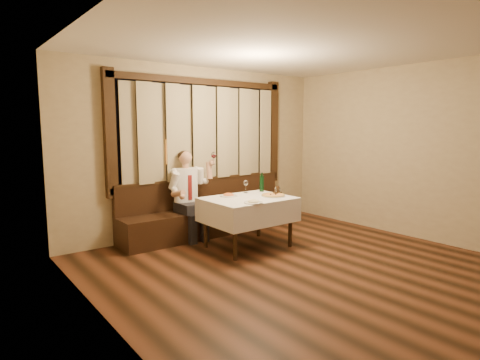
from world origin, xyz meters
TOP-DOWN VIEW (x-y plane):
  - room at (-0.00, 0.97)m, footprint 5.01×6.01m
  - banquette at (0.00, 2.72)m, footprint 3.20×0.61m
  - dining_table at (0.00, 1.70)m, footprint 1.27×0.97m
  - pizza at (0.37, 1.56)m, footprint 0.37×0.37m
  - pasta_red at (-0.16, 1.97)m, footprint 0.27×0.27m
  - pasta_cream at (-0.21, 1.32)m, footprint 0.26×0.26m
  - green_bottle at (0.53, 2.01)m, footprint 0.07×0.07m
  - table_wine_glass at (0.25, 2.08)m, footprint 0.08×0.08m
  - cruet_caddy at (0.53, 1.63)m, footprint 0.13×0.07m
  - seated_man at (-0.47, 2.63)m, footprint 0.78×0.59m

SIDE VIEW (x-z plane):
  - banquette at x=0.00m, z-range -0.16..0.78m
  - dining_table at x=0.00m, z-range 0.27..1.03m
  - pizza at x=0.37m, z-range 0.75..0.79m
  - pasta_cream at x=-0.21m, z-range 0.75..0.84m
  - pasta_red at x=-0.16m, z-range 0.75..0.84m
  - cruet_caddy at x=0.53m, z-range 0.74..0.87m
  - seated_man at x=-0.47m, z-range 0.11..1.54m
  - green_bottle at x=0.53m, z-range 0.73..1.05m
  - table_wine_glass at x=0.25m, z-range 0.80..1.01m
  - room at x=0.00m, z-range 0.09..2.91m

